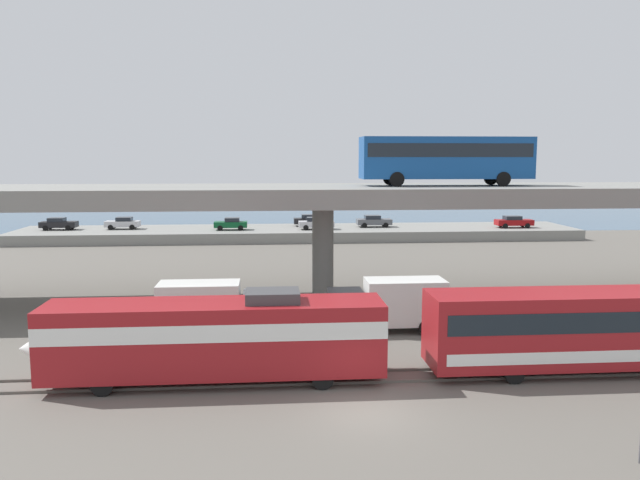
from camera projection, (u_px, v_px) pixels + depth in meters
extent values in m
plane|color=#605B54|center=(366.00, 413.00, 25.08)|extent=(260.00, 260.00, 0.00)
cube|color=#59544C|center=(355.00, 383.00, 28.28)|extent=(110.00, 0.12, 0.12)
cube|color=#59544C|center=(351.00, 371.00, 29.78)|extent=(110.00, 0.12, 0.12)
cube|color=maroon|center=(216.00, 337.00, 28.26)|extent=(15.10, 3.00, 3.20)
cube|color=white|center=(215.00, 325.00, 28.18)|extent=(15.10, 3.04, 0.77)
cone|color=white|center=(43.00, 348.00, 27.69)|extent=(2.06, 2.85, 2.85)
cube|color=black|center=(77.00, 321.00, 27.66)|extent=(2.06, 2.70, 1.02)
cube|color=#3F3F42|center=(273.00, 296.00, 28.23)|extent=(2.40, 1.80, 0.50)
cylinder|color=black|center=(102.00, 385.00, 26.75)|extent=(0.96, 0.18, 0.96)
cylinder|color=black|center=(117.00, 365.00, 29.42)|extent=(0.96, 0.18, 0.96)
cylinder|color=black|center=(323.00, 379.00, 27.52)|extent=(0.96, 0.18, 0.96)
cylinder|color=black|center=(318.00, 359.00, 30.18)|extent=(0.96, 0.18, 0.96)
cube|color=white|center=(640.00, 345.00, 30.00)|extent=(19.65, 3.04, 0.54)
cylinder|color=black|center=(515.00, 374.00, 28.22)|extent=(0.92, 0.18, 0.92)
cylinder|color=black|center=(493.00, 355.00, 30.89)|extent=(0.92, 0.18, 0.92)
cube|color=gray|center=(323.00, 195.00, 43.87)|extent=(96.00, 10.20, 1.28)
cylinder|color=gray|center=(323.00, 253.00, 44.40)|extent=(1.50, 1.50, 6.84)
cube|color=#14478C|center=(446.00, 158.00, 44.13)|extent=(12.00, 2.55, 2.90)
cube|color=black|center=(446.00, 150.00, 44.06)|extent=(11.52, 2.59, 0.93)
cube|color=black|center=(528.00, 153.00, 44.57)|extent=(0.08, 2.30, 1.74)
cylinder|color=black|center=(491.00, 178.00, 45.82)|extent=(1.00, 0.26, 1.00)
cylinder|color=black|center=(503.00, 179.00, 43.42)|extent=(1.00, 0.26, 1.00)
cylinder|color=black|center=(390.00, 178.00, 45.21)|extent=(1.00, 0.26, 1.00)
cylinder|color=black|center=(397.00, 179.00, 42.82)|extent=(1.00, 0.26, 1.00)
cube|color=black|center=(346.00, 308.00, 36.59)|extent=(2.00, 2.30, 2.00)
cube|color=silver|center=(405.00, 301.00, 36.83)|extent=(4.60, 2.30, 2.60)
cylinder|color=black|center=(353.00, 329.00, 35.66)|extent=(0.88, 0.28, 0.88)
cylinder|color=black|center=(348.00, 319.00, 37.82)|extent=(0.88, 0.28, 0.88)
cylinder|color=black|center=(426.00, 328.00, 36.00)|extent=(0.88, 0.28, 0.88)
cylinder|color=black|center=(417.00, 318.00, 38.16)|extent=(0.88, 0.28, 0.88)
cube|color=#B7B7BC|center=(261.00, 309.00, 36.19)|extent=(2.00, 2.30, 2.00)
cube|color=silver|center=(199.00, 305.00, 35.87)|extent=(4.60, 2.30, 2.60)
cylinder|color=black|center=(256.00, 321.00, 37.37)|extent=(0.88, 0.28, 0.88)
cylinder|color=black|center=(256.00, 331.00, 35.22)|extent=(0.88, 0.28, 0.88)
cylinder|color=black|center=(184.00, 323.00, 37.03)|extent=(0.88, 0.28, 0.88)
cylinder|color=black|center=(179.00, 333.00, 34.87)|extent=(0.88, 0.28, 0.88)
cube|color=gray|center=(299.00, 233.00, 79.35)|extent=(69.45, 10.92, 1.28)
cube|color=#B7B7BC|center=(123.00, 224.00, 77.94)|extent=(4.16, 1.74, 0.70)
cube|color=#1E232B|center=(124.00, 219.00, 77.88)|extent=(1.83, 1.53, 0.48)
cylinder|color=black|center=(111.00, 227.00, 77.06)|extent=(0.64, 0.20, 0.64)
cylinder|color=black|center=(114.00, 226.00, 78.70)|extent=(0.64, 0.20, 0.64)
cylinder|color=black|center=(132.00, 227.00, 77.27)|extent=(0.64, 0.20, 0.64)
cylinder|color=black|center=(135.00, 226.00, 78.91)|extent=(0.64, 0.20, 0.64)
cube|color=black|center=(59.00, 224.00, 77.20)|extent=(4.30, 1.75, 0.70)
cube|color=#1E232B|center=(57.00, 220.00, 77.10)|extent=(1.89, 1.54, 0.48)
cylinder|color=black|center=(72.00, 226.00, 78.17)|extent=(0.64, 0.20, 0.64)
cylinder|color=black|center=(68.00, 228.00, 76.53)|extent=(0.64, 0.20, 0.64)
cylinder|color=black|center=(50.00, 227.00, 77.96)|extent=(0.64, 0.20, 0.64)
cylinder|color=black|center=(45.00, 228.00, 76.31)|extent=(0.64, 0.20, 0.64)
cube|color=#515459|center=(374.00, 222.00, 80.42)|extent=(4.40, 1.89, 0.70)
cube|color=#1E232B|center=(372.00, 217.00, 80.32)|extent=(1.94, 1.66, 0.48)
cylinder|color=black|center=(383.00, 224.00, 81.46)|extent=(0.64, 0.20, 0.64)
cylinder|color=black|center=(386.00, 225.00, 79.69)|extent=(0.64, 0.20, 0.64)
cylinder|color=black|center=(362.00, 224.00, 81.24)|extent=(0.64, 0.20, 0.64)
cylinder|color=black|center=(364.00, 225.00, 79.46)|extent=(0.64, 0.20, 0.64)
cube|color=#0C4C26|center=(231.00, 224.00, 77.14)|extent=(4.00, 1.72, 0.70)
cube|color=#1E232B|center=(232.00, 220.00, 77.07)|extent=(1.76, 1.52, 0.48)
cylinder|color=black|center=(220.00, 228.00, 76.27)|extent=(0.64, 0.20, 0.64)
cylinder|color=black|center=(221.00, 227.00, 77.89)|extent=(0.64, 0.20, 0.64)
cylinder|color=black|center=(241.00, 228.00, 76.47)|extent=(0.64, 0.20, 0.64)
cylinder|color=black|center=(241.00, 226.00, 78.09)|extent=(0.64, 0.20, 0.64)
cube|color=black|center=(310.00, 221.00, 81.53)|extent=(4.29, 1.73, 0.70)
cube|color=#1E232B|center=(309.00, 216.00, 81.43)|extent=(1.89, 1.52, 0.48)
cylinder|color=black|center=(320.00, 223.00, 82.49)|extent=(0.64, 0.20, 0.64)
cylinder|color=black|center=(321.00, 224.00, 80.87)|extent=(0.64, 0.20, 0.64)
cylinder|color=black|center=(300.00, 223.00, 82.28)|extent=(0.64, 0.20, 0.64)
cylinder|color=black|center=(301.00, 224.00, 80.65)|extent=(0.64, 0.20, 0.64)
cube|color=#B7B7BC|center=(316.00, 224.00, 77.74)|extent=(4.33, 1.81, 0.70)
cube|color=#1E232B|center=(315.00, 219.00, 77.64)|extent=(1.90, 1.60, 0.48)
cylinder|color=black|center=(326.00, 226.00, 78.74)|extent=(0.64, 0.20, 0.64)
cylinder|color=black|center=(328.00, 227.00, 77.04)|extent=(0.64, 0.20, 0.64)
cylinder|color=black|center=(305.00, 226.00, 78.53)|extent=(0.64, 0.20, 0.64)
cylinder|color=black|center=(306.00, 228.00, 76.82)|extent=(0.64, 0.20, 0.64)
cube|color=maroon|center=(514.00, 222.00, 79.61)|extent=(4.64, 1.71, 0.70)
cube|color=#1E232B|center=(512.00, 218.00, 79.51)|extent=(2.04, 1.50, 0.48)
cylinder|color=black|center=(522.00, 224.00, 80.57)|extent=(0.64, 0.20, 0.64)
cylinder|color=black|center=(527.00, 226.00, 78.97)|extent=(0.64, 0.20, 0.64)
cylinder|color=black|center=(500.00, 225.00, 80.34)|extent=(0.64, 0.20, 0.64)
cylinder|color=black|center=(505.00, 226.00, 78.74)|extent=(0.64, 0.20, 0.64)
cube|color=#385B7A|center=(292.00, 220.00, 102.16)|extent=(140.00, 36.00, 0.01)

